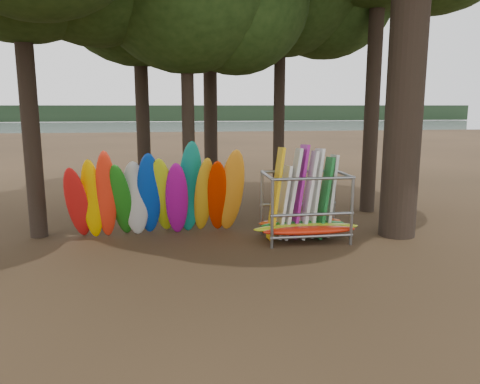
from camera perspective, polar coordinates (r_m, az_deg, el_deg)
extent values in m
plane|color=#47331E|center=(13.19, 0.56, -7.19)|extent=(120.00, 120.00, 0.00)
plane|color=gray|center=(72.55, -7.01, 7.29)|extent=(160.00, 160.00, 0.00)
cube|color=black|center=(122.44, -7.71, 9.50)|extent=(160.00, 4.00, 4.00)
cylinder|color=black|center=(15.44, -24.76, 14.87)|extent=(0.52, 0.52, 10.87)
cylinder|color=black|center=(18.06, -11.96, 13.70)|extent=(0.50, 0.50, 10.16)
cylinder|color=black|center=(20.70, -3.70, 16.65)|extent=(0.59, 0.59, 12.46)
cylinder|color=black|center=(19.23, 4.87, 15.00)|extent=(0.45, 0.45, 11.05)
cylinder|color=black|center=(15.96, -6.43, 13.04)|extent=(0.42, 0.42, 9.46)
cylinder|color=black|center=(18.54, 16.28, 19.29)|extent=(0.55, 0.55, 13.93)
ellipsoid|color=red|center=(14.54, -19.23, -1.35)|extent=(0.66, 1.69, 2.47)
ellipsoid|color=#F1B200|center=(14.52, -17.59, -0.90)|extent=(0.62, 1.14, 2.61)
ellipsoid|color=#FD2F15|center=(14.41, -16.00, -0.40)|extent=(0.78, 1.46, 2.89)
ellipsoid|color=#1D7317|center=(14.53, -14.27, -1.03)|extent=(0.80, 1.64, 2.52)
ellipsoid|color=#B9B8B2|center=(14.56, -12.62, -0.84)|extent=(0.81, 1.05, 2.50)
ellipsoid|color=#0A3AB2|center=(14.46, -11.02, -0.33)|extent=(0.83, 1.61, 2.81)
ellipsoid|color=#BCD319|center=(14.56, -9.36, -0.52)|extent=(0.87, 1.83, 2.66)
ellipsoid|color=#980D81|center=(14.38, -7.71, -0.89)|extent=(0.71, 1.41, 2.51)
ellipsoid|color=#107F70|center=(14.51, -6.11, 0.48)|extent=(0.90, 1.37, 3.08)
ellipsoid|color=gold|center=(14.48, -4.44, -0.46)|extent=(0.75, 1.78, 2.68)
ellipsoid|color=red|center=(14.40, -2.75, -0.64)|extent=(0.79, 1.90, 2.59)
ellipsoid|color=orange|center=(14.35, -1.08, -0.01)|extent=(0.87, 1.95, 2.93)
ellipsoid|color=red|center=(13.83, 8.48, -4.65)|extent=(2.80, 0.55, 0.24)
ellipsoid|color=#AEBC19|center=(14.11, 8.12, -4.33)|extent=(3.23, 0.55, 0.24)
ellipsoid|color=#186D1F|center=(14.47, 7.69, -3.95)|extent=(2.66, 0.55, 0.24)
ellipsoid|color=#CD3F0F|center=(14.76, 7.35, -3.65)|extent=(2.66, 0.55, 0.24)
cube|color=#E9B00C|center=(14.03, 4.38, -0.26)|extent=(0.49, 0.80, 2.81)
cube|color=white|center=(14.24, 5.25, -1.27)|extent=(0.49, 0.78, 2.25)
cube|color=silver|center=(14.16, 6.34, -0.24)|extent=(0.57, 0.78, 2.78)
cube|color=#9F1A90|center=(14.35, 7.15, 0.07)|extent=(0.57, 0.83, 2.87)
cube|color=silver|center=(14.24, 8.33, -0.40)|extent=(0.54, 0.77, 2.70)
cube|color=white|center=(14.49, 9.05, -0.15)|extent=(0.49, 0.81, 2.75)
cube|color=#176A29|center=(14.40, 10.23, -0.73)|extent=(0.48, 0.77, 2.51)
cube|color=silver|center=(14.65, 10.92, -0.48)|extent=(0.39, 0.77, 2.56)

